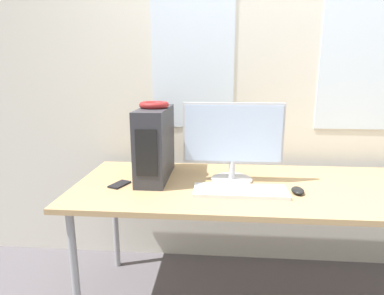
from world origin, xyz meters
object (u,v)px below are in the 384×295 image
object	(u,v)px
keyboard	(240,191)
pc_tower	(155,143)
cell_phone	(120,184)
mouse	(298,190)
monitor_main	(233,140)
headphones	(154,105)

from	to	relation	value
keyboard	pc_tower	bearing A→B (deg)	155.61
keyboard	cell_phone	xyz separation A→B (m)	(-0.66, 0.06, -0.01)
pc_tower	keyboard	size ratio (longest dim) A/B	0.96
pc_tower	mouse	bearing A→B (deg)	-14.33
pc_tower	monitor_main	size ratio (longest dim) A/B	0.83
pc_tower	monitor_main	bearing A→B (deg)	-4.75
headphones	cell_phone	size ratio (longest dim) A/B	1.19
pc_tower	cell_phone	xyz separation A→B (m)	(-0.17, -0.16, -0.20)
keyboard	mouse	bearing A→B (deg)	3.96
monitor_main	cell_phone	distance (m)	0.68
monitor_main	mouse	size ratio (longest dim) A/B	5.53
headphones	monitor_main	xyz separation A→B (m)	(0.45, -0.04, -0.19)
mouse	keyboard	bearing A→B (deg)	-176.04
monitor_main	keyboard	xyz separation A→B (m)	(0.04, -0.18, -0.23)
keyboard	monitor_main	bearing A→B (deg)	101.62
pc_tower	keyboard	distance (m)	0.57
headphones	mouse	xyz separation A→B (m)	(0.78, -0.20, -0.41)
monitor_main	pc_tower	bearing A→B (deg)	175.25
mouse	monitor_main	bearing A→B (deg)	154.04
pc_tower	cell_phone	distance (m)	0.31
mouse	cell_phone	distance (m)	0.96
keyboard	cell_phone	size ratio (longest dim) A/B	3.42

